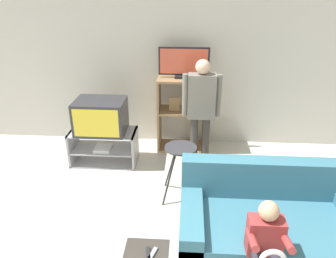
# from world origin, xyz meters

# --- Properties ---
(wall_back) EXTENTS (6.40, 0.06, 2.60)m
(wall_back) POSITION_xyz_m (0.00, 3.40, 1.30)
(wall_back) COLOR beige
(wall_back) RESTS_ON ground_plane
(tv_stand) EXTENTS (0.99, 0.49, 0.52)m
(tv_stand) POSITION_xyz_m (-0.97, 2.54, 0.25)
(tv_stand) COLOR #A8A8AD
(tv_stand) RESTS_ON ground_plane
(television_main) EXTENTS (0.72, 0.55, 0.49)m
(television_main) POSITION_xyz_m (-0.98, 2.54, 0.76)
(television_main) COLOR #2D2D33
(television_main) RESTS_ON tv_stand
(media_shelf) EXTENTS (0.83, 0.46, 1.20)m
(media_shelf) POSITION_xyz_m (0.23, 3.10, 0.61)
(media_shelf) COLOR #9E7A51
(media_shelf) RESTS_ON ground_plane
(television_flat) EXTENTS (0.77, 0.20, 0.47)m
(television_flat) POSITION_xyz_m (0.21, 3.12, 1.42)
(television_flat) COLOR black
(television_flat) RESTS_ON media_shelf
(folding_stool) EXTENTS (0.44, 0.45, 0.72)m
(folding_stool) POSITION_xyz_m (0.22, 1.74, 0.60)
(folding_stool) COLOR black
(folding_stool) RESTS_ON ground_plane
(remote_control_black) EXTENTS (0.06, 0.15, 0.02)m
(remote_control_black) POSITION_xyz_m (-0.02, 0.33, 0.39)
(remote_control_black) COLOR #232328
(remote_control_black) RESTS_ON snack_table
(remote_control_white) EXTENTS (0.08, 0.15, 0.02)m
(remote_control_white) POSITION_xyz_m (0.02, 0.33, 0.39)
(remote_control_white) COLOR gray
(remote_control_white) RESTS_ON snack_table
(couch) EXTENTS (1.81, 0.99, 0.88)m
(couch) POSITION_xyz_m (1.16, 0.86, 0.29)
(couch) COLOR teal
(couch) RESTS_ON ground_plane
(person_standing_adult) EXTENTS (0.53, 0.20, 1.64)m
(person_standing_adult) POSITION_xyz_m (0.48, 2.45, 0.99)
(person_standing_adult) COLOR #3D3833
(person_standing_adult) RESTS_ON ground_plane
(person_seated_child) EXTENTS (0.33, 0.43, 0.96)m
(person_seated_child) POSITION_xyz_m (0.97, 0.28, 0.58)
(person_seated_child) COLOR #2D2D38
(person_seated_child) RESTS_ON ground_plane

